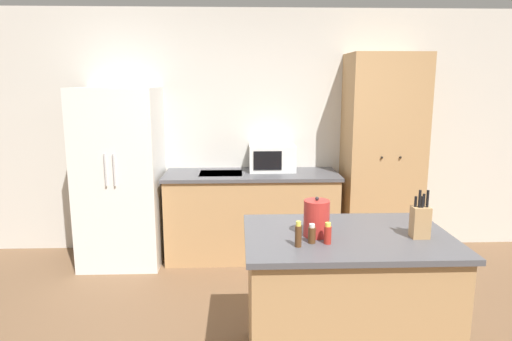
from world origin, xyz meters
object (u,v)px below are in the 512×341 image
microwave (272,158)px  spice_bottle_short_red (312,234)px  spice_bottle_tall_dark (328,234)px  knife_block (420,221)px  kettle (316,218)px  pantry_cabinet (382,157)px  spice_bottle_amber_oil (298,235)px  refrigerator (121,177)px

microwave → spice_bottle_short_red: size_ratio=4.11×
microwave → spice_bottle_tall_dark: (0.16, -2.23, -0.08)m
knife_block → spice_bottle_tall_dark: size_ratio=2.33×
microwave → kettle: 2.09m
knife_block → spice_bottle_short_red: bearing=-174.0°
pantry_cabinet → spice_bottle_amber_oil: size_ratio=13.92×
spice_bottle_tall_dark → spice_bottle_amber_oil: 0.18m
refrigerator → spice_bottle_tall_dark: 2.67m
refrigerator → spice_bottle_amber_oil: size_ratio=11.70×
knife_block → spice_bottle_short_red: 0.68m
microwave → refrigerator: bearing=-173.3°
spice_bottle_amber_oil → refrigerator: bearing=126.3°
spice_bottle_short_red → pantry_cabinet: bearing=63.1°
refrigerator → knife_block: bearing=-40.5°
spice_bottle_short_red → spice_bottle_amber_oil: (-0.09, -0.06, 0.02)m
microwave → kettle: microwave is taller
knife_block → refrigerator: bearing=139.5°
knife_block → pantry_cabinet: bearing=78.8°
microwave → spice_bottle_tall_dark: bearing=-85.8°
microwave → knife_block: 2.27m
pantry_cabinet → knife_block: 2.10m
refrigerator → spice_bottle_amber_oil: refrigerator is taller
microwave → spice_bottle_short_red: microwave is taller
pantry_cabinet → spice_bottle_tall_dark: 2.36m
spice_bottle_amber_oil → kettle: (0.14, 0.18, 0.04)m
spice_bottle_amber_oil → knife_block: bearing=9.6°
refrigerator → knife_block: refrigerator is taller
spice_bottle_amber_oil → kettle: 0.23m
spice_bottle_short_red → microwave: bearing=91.9°
pantry_cabinet → refrigerator: bearing=-177.9°
knife_block → spice_bottle_short_red: knife_block is taller
knife_block → kettle: size_ratio=1.20×
refrigerator → knife_block: (2.30, -1.96, 0.12)m
spice_bottle_amber_oil → kettle: bearing=53.3°
kettle → refrigerator: bearing=131.2°
pantry_cabinet → knife_block: size_ratio=7.07×
knife_block → spice_bottle_tall_dark: knife_block is taller
spice_bottle_short_red → knife_block: bearing=6.0°
spice_bottle_tall_dark → pantry_cabinet: bearing=65.2°
spice_bottle_tall_dark → spice_bottle_short_red: bearing=170.9°
microwave → knife_block: (0.75, -2.14, -0.04)m
microwave → spice_bottle_short_red: 2.22m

